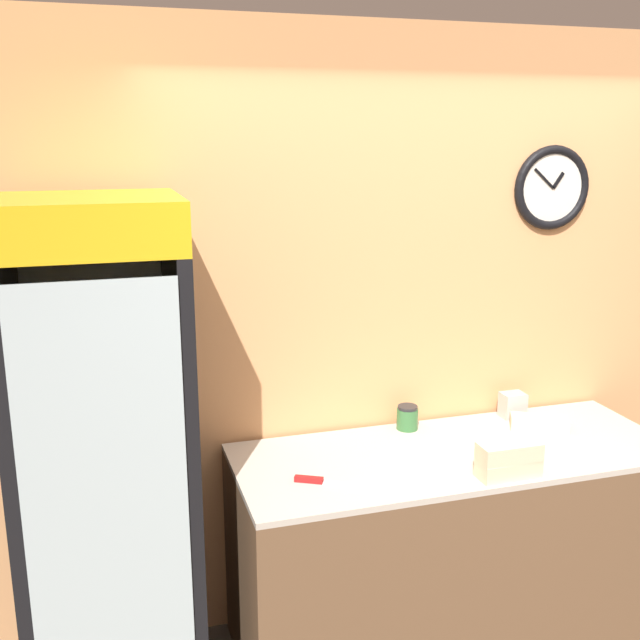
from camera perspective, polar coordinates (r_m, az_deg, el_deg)
wall_back at (r=3.51m, az=7.71°, el=-0.66°), size 5.20×0.10×2.70m
prep_counter at (r=3.51m, az=9.99°, el=-16.64°), size 1.90×0.72×0.92m
beverage_cooler at (r=2.97m, az=-16.15°, el=-9.20°), size 0.63×0.69×2.03m
sandwich_stack_bottom at (r=3.10m, az=14.14°, el=-10.90°), size 0.25×0.11×0.07m
sandwich_stack_middle at (r=3.07m, az=14.22°, el=-9.70°), size 0.25×0.11×0.07m
sandwich_flat_left at (r=3.61m, az=16.37°, el=-7.53°), size 0.28×0.21×0.06m
chefs_knife at (r=2.97m, az=0.48°, el=-12.23°), size 0.33×0.19×0.02m
condiment_jar at (r=3.48m, az=6.67°, el=-7.39°), size 0.10×0.10×0.11m
napkin_dispenser at (r=3.71m, az=14.46°, el=-6.30°), size 0.11×0.09×0.12m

